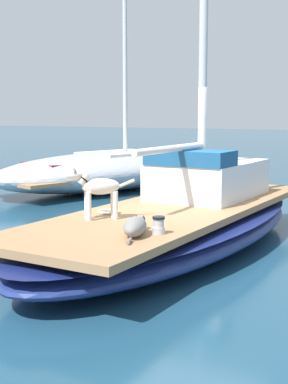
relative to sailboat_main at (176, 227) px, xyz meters
The scene contains 8 objects.
ground_plane 0.34m from the sailboat_main, ahead, with size 120.00×120.00×0.00m, color navy.
sailboat_main is the anchor object (origin of this frame).
cabin_house 1.30m from the sailboat_main, 88.56° to the left, with size 1.45×2.25×0.84m.
dog_white 1.69m from the sailboat_main, 108.00° to the right, with size 0.71×0.73×0.70m.
dog_grey 2.13m from the sailboat_main, 76.92° to the right, with size 0.46×0.92×0.22m.
deck_winch 2.00m from the sailboat_main, 69.84° to the right, with size 0.16×0.16×0.21m.
coiled_rope 1.19m from the sailboat_main, 120.91° to the right, with size 0.32×0.32×0.04m, color beige.
moored_boat_port_side 6.82m from the sailboat_main, 132.47° to the left, with size 4.62×7.50×8.24m.
Camera 1 is at (3.70, -7.53, 2.09)m, focal length 51.82 mm.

